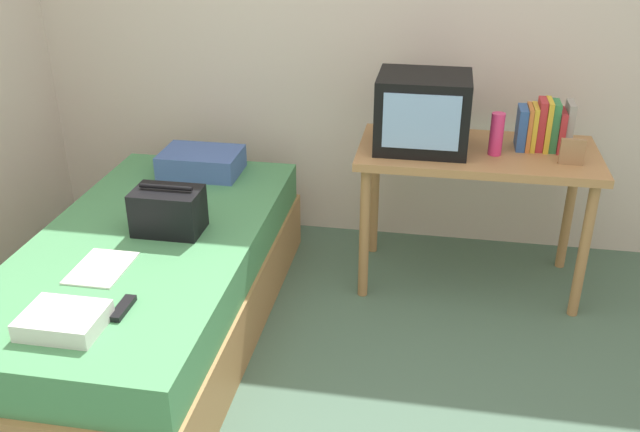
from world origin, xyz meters
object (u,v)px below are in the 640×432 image
(pillow, at_px, (201,162))
(handbag, at_px, (168,211))
(bed, at_px, (150,286))
(folded_towel, at_px, (64,321))
(desk, at_px, (476,167))
(remote_dark, at_px, (123,308))
(magazine, at_px, (101,268))
(book_row, at_px, (544,127))
(tv, at_px, (423,112))
(water_bottle, at_px, (497,134))
(picture_frame, at_px, (572,152))

(pillow, bearing_deg, handbag, -83.29)
(bed, distance_m, folded_towel, 0.77)
(desk, relative_size, remote_dark, 7.44)
(bed, height_order, magazine, magazine)
(magazine, distance_m, remote_dark, 0.35)
(book_row, relative_size, folded_towel, 0.91)
(desk, relative_size, pillow, 2.78)
(remote_dark, bearing_deg, desk, 45.09)
(magazine, bearing_deg, handbag, 67.41)
(desk, relative_size, book_row, 4.56)
(desk, height_order, remote_dark, desk)
(tv, distance_m, water_bottle, 0.36)
(water_bottle, bearing_deg, tv, 173.51)
(water_bottle, xyz_separation_m, picture_frame, (0.34, -0.07, -0.04))
(book_row, bearing_deg, remote_dark, -139.62)
(folded_towel, bearing_deg, magazine, 98.64)
(tv, distance_m, magazine, 1.64)
(book_row, distance_m, magazine, 2.14)
(desk, height_order, magazine, desk)
(bed, height_order, handbag, handbag)
(water_bottle, bearing_deg, desk, 142.10)
(water_bottle, xyz_separation_m, folded_towel, (-1.52, -1.38, -0.31))
(desk, distance_m, handbag, 1.51)
(folded_towel, bearing_deg, handbag, 83.38)
(folded_towel, bearing_deg, remote_dark, 42.82)
(pillow, xyz_separation_m, remote_dark, (0.14, -1.33, -0.05))
(desk, relative_size, water_bottle, 5.67)
(water_bottle, height_order, pillow, water_bottle)
(bed, relative_size, remote_dark, 12.82)
(tv, bearing_deg, remote_dark, -128.42)
(desk, bearing_deg, handbag, -154.23)
(tv, relative_size, pillow, 1.06)
(tv, distance_m, handbag, 1.29)
(book_row, bearing_deg, magazine, -149.09)
(bed, distance_m, desk, 1.67)
(water_bottle, height_order, picture_frame, water_bottle)
(handbag, bearing_deg, tv, 30.57)
(desk, distance_m, pillow, 1.44)
(picture_frame, bearing_deg, book_row, 119.89)
(bed, bearing_deg, picture_frame, 17.91)
(water_bottle, xyz_separation_m, book_row, (0.23, 0.12, 0.01))
(tv, xyz_separation_m, magazine, (-1.23, -1.01, -0.42))
(desk, bearing_deg, picture_frame, -17.24)
(tv, relative_size, handbag, 1.47)
(folded_towel, bearing_deg, bed, 90.10)
(picture_frame, bearing_deg, handbag, -163.47)
(pillow, xyz_separation_m, folded_towel, (-0.01, -1.47, -0.03))
(water_bottle, xyz_separation_m, handbag, (-1.43, -0.60, -0.24))
(picture_frame, bearing_deg, magazine, -155.03)
(book_row, xyz_separation_m, remote_dark, (-1.60, -1.36, -0.34))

